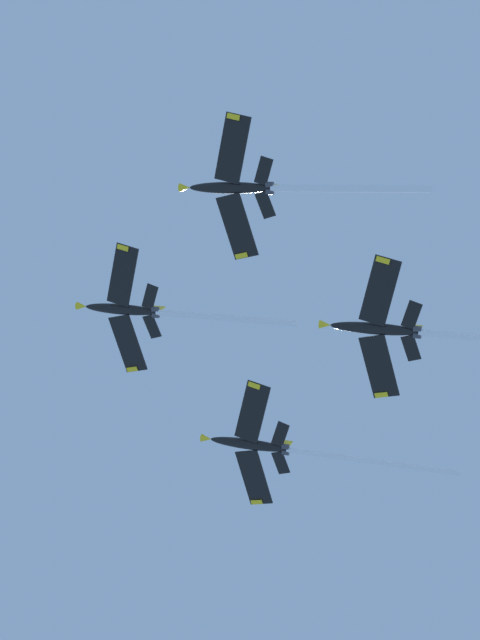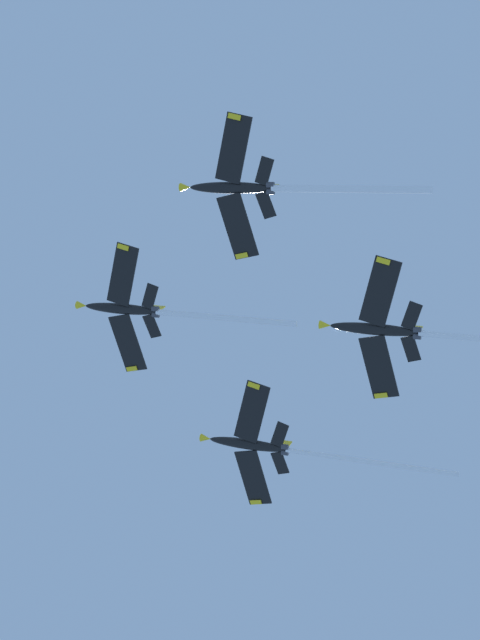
{
  "view_description": "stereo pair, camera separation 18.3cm",
  "coord_description": "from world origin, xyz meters",
  "px_view_note": "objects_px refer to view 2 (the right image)",
  "views": [
    {
      "loc": [
        45.92,
        -11.62,
        1.51
      ],
      "look_at": [
        11.25,
        2.07,
        121.9
      ],
      "focal_mm": 50.18,
      "sensor_mm": 36.0,
      "label": 1
    },
    {
      "loc": [
        45.86,
        -11.79,
        1.51
      ],
      "look_at": [
        11.25,
        2.07,
        121.9
      ],
      "focal_mm": 50.18,
      "sensor_mm": 36.0,
      "label": 2
    }
  ],
  "objects_px": {
    "jet_right_wing": "(274,448)",
    "jet_slot": "(402,332)",
    "jet_left_wing": "(264,188)",
    "jet_lead": "(147,311)"
  },
  "relations": [
    {
      "from": "jet_lead",
      "to": "jet_slot",
      "type": "relative_size",
      "value": 1.05
    },
    {
      "from": "jet_right_wing",
      "to": "jet_slot",
      "type": "relative_size",
      "value": 1.15
    },
    {
      "from": "jet_lead",
      "to": "jet_right_wing",
      "type": "bearing_deg",
      "value": 113.66
    },
    {
      "from": "jet_left_wing",
      "to": "jet_right_wing",
      "type": "relative_size",
      "value": 0.9
    },
    {
      "from": "jet_left_wing",
      "to": "jet_right_wing",
      "type": "xyz_separation_m",
      "value": [
        -34.66,
        15.83,
        0.2
      ]
    },
    {
      "from": "jet_lead",
      "to": "jet_left_wing",
      "type": "xyz_separation_m",
      "value": [
        23.99,
        8.51,
        -6.7
      ]
    },
    {
      "from": "jet_lead",
      "to": "jet_slot",
      "type": "height_order",
      "value": "jet_lead"
    },
    {
      "from": "jet_lead",
      "to": "jet_right_wing",
      "type": "height_order",
      "value": "jet_lead"
    },
    {
      "from": "jet_right_wing",
      "to": "jet_lead",
      "type": "bearing_deg",
      "value": -66.34
    },
    {
      "from": "jet_right_wing",
      "to": "jet_slot",
      "type": "xyz_separation_m",
      "value": [
        24.85,
        7.7,
        -7.16
      ]
    }
  ]
}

